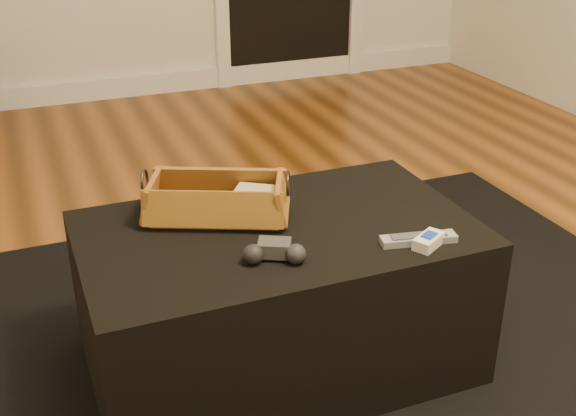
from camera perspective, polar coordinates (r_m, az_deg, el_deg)
name	(u,v)px	position (r m, az deg, el deg)	size (l,w,h in m)	color
floor	(222,380)	(2.03, -5.21, -13.40)	(5.00, 5.50, 0.01)	brown
baseboard	(85,91)	(4.44, -15.77, 8.88)	(5.00, 0.04, 0.12)	white
area_rug	(285,373)	(2.03, -0.22, -12.92)	(2.60, 2.00, 0.01)	black
ottoman	(278,297)	(1.94, -0.77, -7.06)	(1.00, 0.60, 0.42)	black
tv_remote	(209,211)	(1.88, -6.23, -0.21)	(0.20, 0.04, 0.02)	black
cloth_bundle	(255,198)	(1.90, -2.59, 0.77)	(0.10, 0.07, 0.06)	tan
wicker_basket	(217,201)	(1.88, -5.64, 0.53)	(0.41, 0.32, 0.13)	#965C21
game_controller	(274,252)	(1.67, -1.08, -3.47)	(0.15, 0.11, 0.05)	#323235
silver_remote	(418,239)	(1.79, 10.26, -2.40)	(0.19, 0.08, 0.02)	#94979B
cream_gadget	(429,241)	(1.77, 11.07, -2.56)	(0.10, 0.08, 0.03)	silver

